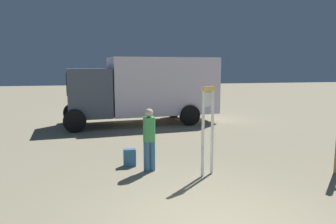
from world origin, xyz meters
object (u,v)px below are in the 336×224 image
standing_clock (208,123)px  backpack (130,158)px  box_truck_near (147,87)px  box_truck_far (129,78)px  person_near_clock (149,136)px

standing_clock → backpack: size_ratio=4.70×
box_truck_near → box_truck_far: size_ratio=1.18×
person_near_clock → box_truck_far: box_truck_far is taller
backpack → box_truck_far: 17.12m
backpack → box_truck_far: bearing=84.6°
box_truck_near → box_truck_far: bearing=88.8°
person_near_clock → box_truck_near: 6.83m
box_truck_far → standing_clock: bearing=-89.5°
person_near_clock → backpack: 0.95m
person_near_clock → backpack: bearing=131.7°
standing_clock → backpack: 2.33m
standing_clock → box_truck_far: size_ratio=0.36×
person_near_clock → box_truck_far: bearing=86.2°
person_near_clock → box_truck_near: (0.93, 6.73, 0.76)m
backpack → standing_clock: bearing=-31.9°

